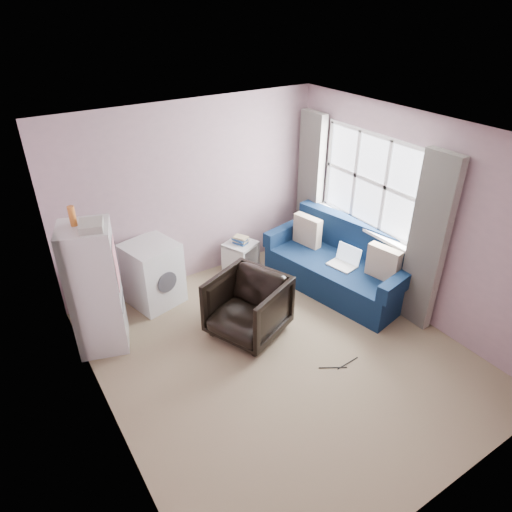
{
  "coord_description": "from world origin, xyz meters",
  "views": [
    {
      "loc": [
        -2.4,
        -3.19,
        3.63
      ],
      "look_at": [
        0.05,
        0.6,
        1.0
      ],
      "focal_mm": 32.0,
      "sensor_mm": 36.0,
      "label": 1
    }
  ],
  "objects_px": {
    "side_table": "(241,254)",
    "sofa": "(341,265)",
    "armchair": "(248,304)",
    "washing_machine": "(153,272)",
    "fridge": "(95,288)"
  },
  "relations": [
    {
      "from": "armchair",
      "to": "washing_machine",
      "type": "bearing_deg",
      "value": -172.9
    },
    {
      "from": "fridge",
      "to": "armchair",
      "type": "bearing_deg",
      "value": -7.69
    },
    {
      "from": "fridge",
      "to": "sofa",
      "type": "xyz_separation_m",
      "value": [
        3.16,
        -0.57,
        -0.45
      ]
    },
    {
      "from": "fridge",
      "to": "side_table",
      "type": "bearing_deg",
      "value": 32.09
    },
    {
      "from": "fridge",
      "to": "sofa",
      "type": "bearing_deg",
      "value": 7.64
    },
    {
      "from": "armchair",
      "to": "sofa",
      "type": "distance_m",
      "value": 1.64
    },
    {
      "from": "fridge",
      "to": "washing_machine",
      "type": "bearing_deg",
      "value": 48.62
    },
    {
      "from": "fridge",
      "to": "sofa",
      "type": "height_order",
      "value": "fridge"
    },
    {
      "from": "side_table",
      "to": "sofa",
      "type": "relative_size",
      "value": 0.26
    },
    {
      "from": "washing_machine",
      "to": "side_table",
      "type": "distance_m",
      "value": 1.39
    },
    {
      "from": "side_table",
      "to": "sofa",
      "type": "height_order",
      "value": "sofa"
    },
    {
      "from": "armchair",
      "to": "side_table",
      "type": "xyz_separation_m",
      "value": [
        0.68,
        1.29,
        -0.16
      ]
    },
    {
      "from": "side_table",
      "to": "sofa",
      "type": "distance_m",
      "value": 1.48
    },
    {
      "from": "washing_machine",
      "to": "side_table",
      "type": "xyz_separation_m",
      "value": [
        1.38,
        0.06,
        -0.19
      ]
    },
    {
      "from": "armchair",
      "to": "side_table",
      "type": "distance_m",
      "value": 1.46
    }
  ]
}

